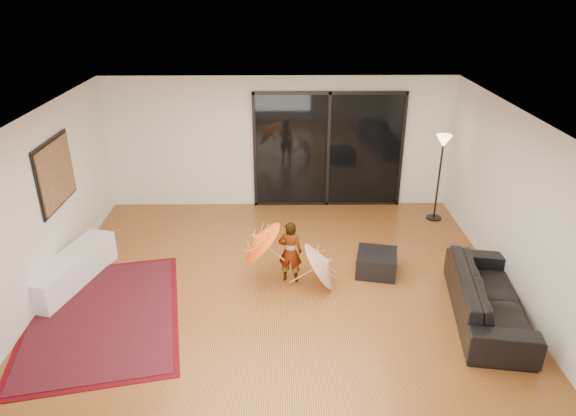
{
  "coord_description": "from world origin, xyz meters",
  "views": [
    {
      "loc": [
        0.04,
        -6.52,
        4.46
      ],
      "look_at": [
        0.14,
        0.86,
        1.1
      ],
      "focal_mm": 32.0,
      "sensor_mm": 36.0,
      "label": 1
    }
  ],
  "objects_px": {
    "sofa": "(488,296)",
    "child": "(290,252)",
    "media_console": "(72,270)",
    "ottoman": "(376,263)"
  },
  "relations": [
    {
      "from": "sofa",
      "to": "child",
      "type": "bearing_deg",
      "value": 79.5
    },
    {
      "from": "media_console",
      "to": "ottoman",
      "type": "height_order",
      "value": "media_console"
    },
    {
      "from": "media_console",
      "to": "sofa",
      "type": "xyz_separation_m",
      "value": [
        6.2,
        -0.94,
        0.08
      ]
    },
    {
      "from": "media_console",
      "to": "sofa",
      "type": "height_order",
      "value": "sofa"
    },
    {
      "from": "sofa",
      "to": "child",
      "type": "height_order",
      "value": "child"
    },
    {
      "from": "media_console",
      "to": "ottoman",
      "type": "xyz_separation_m",
      "value": [
        4.84,
        0.26,
        -0.07
      ]
    },
    {
      "from": "ottoman",
      "to": "child",
      "type": "distance_m",
      "value": 1.47
    },
    {
      "from": "child",
      "to": "media_console",
      "type": "bearing_deg",
      "value": 11.33
    },
    {
      "from": "media_console",
      "to": "sofa",
      "type": "relative_size",
      "value": 0.79
    },
    {
      "from": "sofa",
      "to": "child",
      "type": "distance_m",
      "value": 2.96
    }
  ]
}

